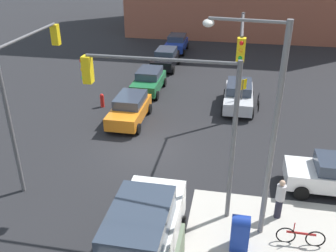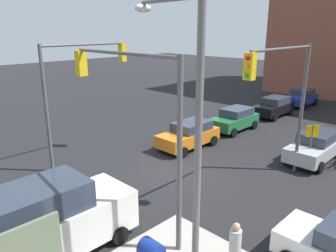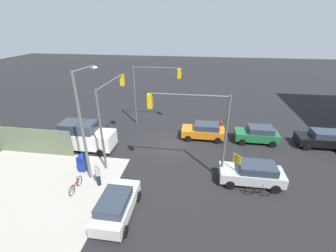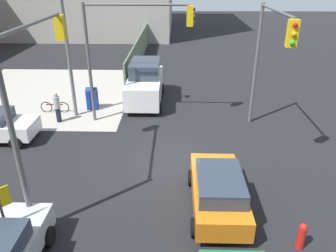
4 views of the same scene
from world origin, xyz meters
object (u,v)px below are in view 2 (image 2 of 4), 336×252
Objects in this scene: traffic_signal_nw_corner at (285,88)px; coupe_orange at (189,134)px; van_white_delivery at (50,222)px; street_lamp_corner at (189,126)px; traffic_signal_se_corner at (80,79)px; fire_hydrant at (180,126)px; traffic_signal_ne_corner at (133,105)px; sedan_blue at (301,97)px; pedestrian_crossing at (235,248)px; sedan_black at (274,106)px; hatchback_silver at (316,146)px; sedan_green at (235,119)px.

traffic_signal_nw_corner is 1.55× the size of coupe_orange.
street_lamp_corner is at bearing 124.41° from van_white_delivery.
street_lamp_corner is at bearing 75.13° from traffic_signal_se_corner.
fire_hydrant is at bearing 177.72° from traffic_signal_se_corner.
traffic_signal_ne_corner is 1.71× the size of sedan_blue.
van_white_delivery is (2.49, -3.63, -3.42)m from street_lamp_corner.
pedestrian_crossing is (-3.45, 4.70, -0.35)m from van_white_delivery.
traffic_signal_nw_corner reaches higher than pedestrian_crossing.
hatchback_silver is (7.33, 6.34, 0.00)m from sedan_black.
traffic_signal_nw_corner reaches higher than fire_hydrant.
sedan_green is (11.04, -0.18, 0.00)m from sedan_blue.
traffic_signal_nw_corner is 9.99m from fire_hydrant.
sedan_black and coupe_orange have the same top height.
sedan_black is (-19.16, -7.11, -3.86)m from street_lamp_corner.
traffic_signal_ne_corner reaches higher than sedan_green.
sedan_black is at bearing 170.30° from traffic_signal_se_corner.
sedan_blue reaches higher than fire_hydrant.
pedestrian_crossing is at bearing 24.19° from sedan_black.
street_lamp_corner is at bearing 7.06° from traffic_signal_nw_corner.
van_white_delivery is (12.65, 6.00, 0.79)m from fire_hydrant.
pedestrian_crossing is (9.20, 10.70, 0.44)m from fire_hydrant.
sedan_blue is at bearing -163.95° from street_lamp_corner.
pedestrian_crossing is at bearing 9.57° from hatchback_silver.
hatchback_silver is 7.32m from coupe_orange.
traffic_signal_se_corner reaches higher than fire_hydrant.
sedan_green is (-10.82, 2.70, -3.77)m from traffic_signal_se_corner.
pedestrian_crossing is at bearing 19.03° from sedan_blue.
traffic_signal_se_corner is 0.81× the size of street_lamp_corner.
sedan_black and hatchback_silver have the same top height.
traffic_signal_nw_corner is 3.66× the size of pedestrian_crossing.
van_white_delivery reaches higher than sedan_blue.
sedan_blue is at bearing -153.61° from hatchback_silver.
sedan_green is at bearing -133.27° from traffic_signal_nw_corner.
hatchback_silver is at bearing 168.02° from traffic_signal_ne_corner.
traffic_signal_nw_corner is 1.62× the size of sedan_green.
traffic_signal_nw_corner and traffic_signal_se_corner have the same top height.
pedestrian_crossing is (23.54, 8.12, 0.09)m from sedan_blue.
hatchback_silver is at bearing 177.80° from traffic_signal_nw_corner.
sedan_green is 15.00m from pedestrian_crossing.
fire_hydrant is at bearing -36.06° from sedan_green.
sedan_black is at bearing -170.88° from van_white_delivery.
pedestrian_crossing reaches higher than hatchback_silver.
sedan_blue is (-12.66, -6.28, -0.00)m from hatchback_silver.
coupe_orange is (10.79, -0.10, 0.00)m from sedan_black.
sedan_green reaches higher than fire_hydrant.
traffic_signal_nw_corner is 1.71× the size of sedan_blue.
sedan_green is at bearing -162.27° from traffic_signal_ne_corner.
street_lamp_corner is at bearing 16.05° from sedan_blue.
coupe_orange is (-8.37, -7.21, -3.86)m from street_lamp_corner.
van_white_delivery is (10.02, -2.70, -3.36)m from traffic_signal_nw_corner.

